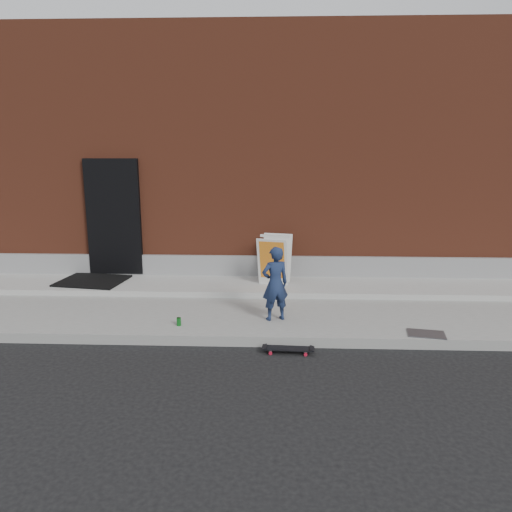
{
  "coord_description": "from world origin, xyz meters",
  "views": [
    {
      "loc": [
        0.56,
        -6.55,
        2.79
      ],
      "look_at": [
        0.26,
        0.8,
        1.14
      ],
      "focal_mm": 35.0,
      "sensor_mm": 36.0,
      "label": 1
    }
  ],
  "objects_px": {
    "child": "(275,284)",
    "soda_can": "(179,322)",
    "skateboard": "(288,349)",
    "pizza_sign": "(274,259)"
  },
  "relations": [
    {
      "from": "child",
      "to": "pizza_sign",
      "type": "relative_size",
      "value": 1.25
    },
    {
      "from": "pizza_sign",
      "to": "child",
      "type": "bearing_deg",
      "value": -89.44
    },
    {
      "from": "child",
      "to": "soda_can",
      "type": "xyz_separation_m",
      "value": [
        -1.43,
        -0.32,
        -0.51
      ]
    },
    {
      "from": "child",
      "to": "skateboard",
      "type": "xyz_separation_m",
      "value": [
        0.19,
        -0.92,
        -0.66
      ]
    },
    {
      "from": "child",
      "to": "pizza_sign",
      "type": "xyz_separation_m",
      "value": [
        -0.02,
        1.69,
        -0.02
      ]
    },
    {
      "from": "soda_can",
      "to": "child",
      "type": "bearing_deg",
      "value": 12.69
    },
    {
      "from": "child",
      "to": "soda_can",
      "type": "relative_size",
      "value": 9.41
    },
    {
      "from": "pizza_sign",
      "to": "soda_can",
      "type": "xyz_separation_m",
      "value": [
        -1.41,
        -2.01,
        -0.5
      ]
    },
    {
      "from": "child",
      "to": "skateboard",
      "type": "distance_m",
      "value": 1.15
    },
    {
      "from": "skateboard",
      "to": "soda_can",
      "type": "distance_m",
      "value": 1.73
    }
  ]
}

